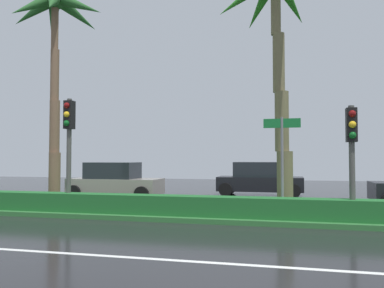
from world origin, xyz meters
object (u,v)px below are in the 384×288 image
Objects in this scene: traffic_signal_median_left at (69,133)px; street_name_sign at (282,153)px; palm_tree_mid_left at (55,26)px; traffic_signal_median_right at (352,141)px; palm_tree_centre_left at (278,16)px; car_in_traffic_second at (259,179)px; car_in_traffic_leading at (115,181)px.

street_name_sign is at bearing 2.17° from traffic_signal_median_left.
palm_tree_mid_left reaches higher than traffic_signal_median_right.
palm_tree_centre_left reaches higher than traffic_signal_median_right.
palm_tree_centre_left is (8.40, 0.21, -0.24)m from palm_tree_mid_left.
palm_tree_mid_left is at bearing 172.09° from traffic_signal_median_right.
traffic_signal_median_right is 9.29m from car_in_traffic_second.
traffic_signal_median_left reaches higher than street_name_sign.
traffic_signal_median_right reaches higher than car_in_traffic_leading.
car_in_traffic_leading is at bearing 147.64° from street_name_sign.
car_in_traffic_leading is at bearing 97.84° from traffic_signal_median_left.
traffic_signal_median_left is 0.88× the size of car_in_traffic_second.
traffic_signal_median_right is at bearing -69.80° from car_in_traffic_second.
palm_tree_centre_left is at bearing -25.41° from car_in_traffic_leading.
traffic_signal_median_left reaches higher than traffic_signal_median_right.
traffic_signal_median_right is (10.42, -1.45, -4.61)m from palm_tree_mid_left.
palm_tree_mid_left is 2.60× the size of traffic_signal_median_right.
traffic_signal_median_left is 1.17× the size of traffic_signal_median_right.
palm_tree_mid_left is 4.69m from traffic_signal_median_left.
street_name_sign is at bearing -7.19° from palm_tree_mid_left.
car_in_traffic_second is (-1.25, 8.22, -1.25)m from street_name_sign.
traffic_signal_median_left is 1.26× the size of street_name_sign.
street_name_sign is 8.41m from car_in_traffic_second.
traffic_signal_median_right is at bearing -11.08° from street_name_sign.
palm_tree_mid_left is at bearing -178.58° from palm_tree_centre_left.
traffic_signal_median_right is 1.08× the size of street_name_sign.
palm_tree_centre_left reaches higher than street_name_sign.
traffic_signal_median_left is at bearing -124.30° from car_in_traffic_second.
car_in_traffic_leading is at bearing -153.02° from car_in_traffic_second.
palm_tree_centre_left is 5.09m from traffic_signal_median_right.
car_in_traffic_second is (6.50, 3.31, 0.00)m from car_in_traffic_leading.
palm_tree_mid_left is 2.23× the size of traffic_signal_median_left.
traffic_signal_median_right is 1.97m from street_name_sign.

